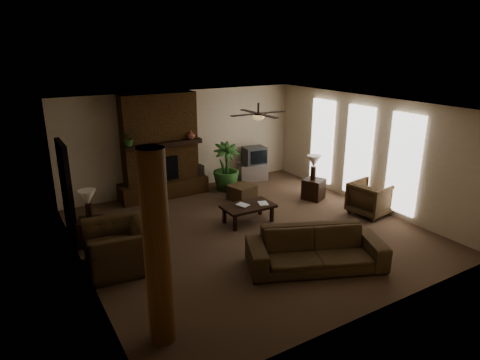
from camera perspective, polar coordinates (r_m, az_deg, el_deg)
room_shell at (r=8.91m, az=1.32°, el=1.15°), size 7.00×7.00×7.00m
fireplace at (r=11.45m, az=-10.76°, el=3.40°), size 2.40×0.70×2.80m
windows at (r=11.22m, az=15.89°, el=3.75°), size 0.08×3.65×2.35m
log_column at (r=5.70m, az=-11.27°, el=-9.43°), size 0.36×0.36×2.80m
doorway at (r=9.55m, az=-22.62°, el=-1.33°), size 0.10×1.00×2.10m
ceiling_fan at (r=9.11m, az=2.51°, el=8.81°), size 1.35×1.35×0.37m
sofa at (r=7.92m, az=10.36°, el=-8.48°), size 2.61×1.68×0.99m
armchair_left at (r=8.08m, az=-16.46°, el=-7.86°), size 0.97×1.37×1.13m
armchair_right at (r=10.66m, az=17.46°, el=-2.22°), size 0.94×0.98×0.90m
coffee_table at (r=9.74m, az=1.13°, el=-3.76°), size 1.20×0.70×0.43m
ottoman at (r=11.20m, az=0.26°, el=-1.71°), size 0.72×0.72×0.40m
tv_stand at (r=12.87m, az=1.74°, el=1.16°), size 0.95×0.70×0.50m
tv at (r=12.75m, az=2.00°, el=3.38°), size 0.71×0.60×0.52m
floor_vase at (r=11.97m, az=-5.67°, el=0.68°), size 0.34×0.34×0.77m
floor_plant at (r=11.90m, az=-1.89°, el=0.41°), size 0.84×1.41×0.77m
side_table_left at (r=9.29m, az=-19.67°, el=-6.66°), size 0.64×0.64×0.55m
lamp_left at (r=8.99m, az=-20.11°, el=-2.52°), size 0.38×0.38×0.65m
side_table_right at (r=11.41m, az=10.03°, el=-1.24°), size 0.66×0.66×0.55m
lamp_right at (r=11.22m, az=10.06°, el=2.32°), size 0.40×0.40×0.65m
mantel_plant at (r=10.81m, az=-14.96°, el=5.34°), size 0.46×0.49×0.33m
mantel_vase at (r=11.33m, az=-6.72°, el=6.13°), size 0.28×0.29×0.22m
book_a at (r=9.55m, az=-0.05°, el=-2.89°), size 0.21×0.10×0.29m
book_b at (r=9.72m, az=2.58°, el=-2.53°), size 0.21×0.09×0.29m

